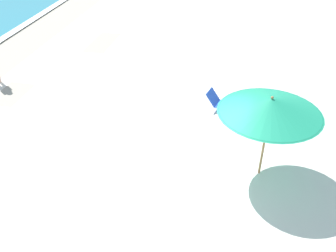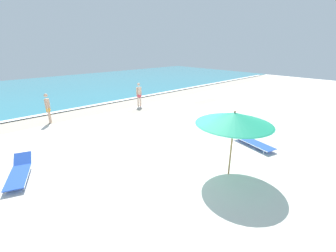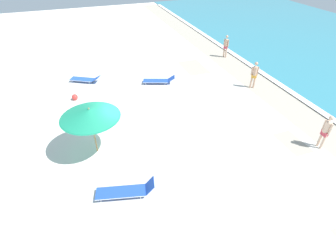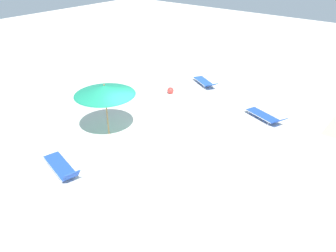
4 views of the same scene
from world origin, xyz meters
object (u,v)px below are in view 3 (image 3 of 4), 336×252
sun_lounger_under_umbrella (85,79)px  beachgoer_shoreline_child (326,130)px  sun_lounger_beside_umbrella (159,80)px  sun_lounger_near_water_left (127,191)px  beach_ball (75,97)px  beach_umbrella (90,113)px  beachgoer_wading_adult (226,45)px  beachgoer_strolling_adult (254,73)px

sun_lounger_under_umbrella → beachgoer_shoreline_child: bearing=72.1°
sun_lounger_under_umbrella → sun_lounger_beside_umbrella: 5.02m
sun_lounger_near_water_left → beach_ball: size_ratio=6.52×
beachgoer_shoreline_child → beach_ball: beachgoer_shoreline_child is taller
beach_ball → sun_lounger_under_umbrella: bearing=159.7°
beach_umbrella → beachgoer_wading_adult: beach_umbrella is taller
sun_lounger_near_water_left → beach_ball: sun_lounger_near_water_left is taller
sun_lounger_under_umbrella → sun_lounger_near_water_left: (10.39, 0.57, 0.01)m
beach_umbrella → beach_ball: beach_umbrella is taller
sun_lounger_under_umbrella → beachgoer_shoreline_child: beachgoer_shoreline_child is taller
sun_lounger_beside_umbrella → beachgoer_wading_adult: bearing=132.1°
beach_umbrella → beachgoer_shoreline_child: bearing=71.9°
beachgoer_shoreline_child → beach_ball: bearing=-126.0°
beach_umbrella → beachgoer_wading_adult: bearing=125.9°
beachgoer_shoreline_child → beach_umbrella: bearing=-105.5°
beachgoer_wading_adult → beach_umbrella: bearing=-81.9°
sun_lounger_under_umbrella → beach_ball: bearing=9.5°
beach_umbrella → sun_lounger_under_umbrella: beach_umbrella is taller
sun_lounger_under_umbrella → beach_umbrella: bearing=28.4°
beach_umbrella → sun_lounger_under_umbrella: size_ratio=1.21×
sun_lounger_near_water_left → beach_umbrella: bearing=-152.2°
beachgoer_strolling_adult → beach_ball: beachgoer_strolling_adult is taller
sun_lounger_under_umbrella → beachgoer_wading_adult: bearing=123.7°
beach_ball → sun_lounger_near_water_left: bearing=9.7°
beachgoer_wading_adult → sun_lounger_near_water_left: bearing=-71.4°
sun_lounger_under_umbrella → sun_lounger_beside_umbrella: sun_lounger_beside_umbrella is taller
sun_lounger_near_water_left → beachgoer_shoreline_child: 9.19m
beachgoer_strolling_adult → beach_ball: size_ratio=4.95×
sun_lounger_beside_umbrella → beachgoer_shoreline_child: beachgoer_shoreline_child is taller
beach_umbrella → sun_lounger_near_water_left: 3.57m
beachgoer_shoreline_child → sun_lounger_beside_umbrella: bearing=-147.4°
sun_lounger_near_water_left → beachgoer_wading_adult: beachgoer_wading_adult is taller
sun_lounger_beside_umbrella → beach_ball: bearing=-66.2°
beachgoer_shoreline_child → beachgoer_strolling_adult: same height
beachgoer_shoreline_child → sun_lounger_under_umbrella: bearing=-135.1°
beach_ball → sun_lounger_beside_umbrella: bearing=93.8°
sun_lounger_near_water_left → beachgoer_shoreline_child: bearing=101.8°
beachgoer_strolling_adult → beachgoer_wading_adult: bearing=104.3°
beach_umbrella → sun_lounger_beside_umbrella: bearing=139.1°
sun_lounger_under_umbrella → beachgoer_wading_adult: (-0.75, 11.16, 0.79)m
sun_lounger_beside_umbrella → beachgoer_shoreline_child: (8.80, 5.07, 0.79)m
sun_lounger_under_umbrella → beachgoer_wading_adult: beachgoer_wading_adult is taller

